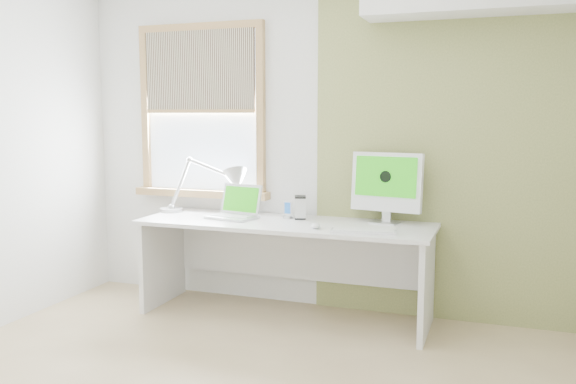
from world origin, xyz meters
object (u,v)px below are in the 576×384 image
at_px(desk, 287,246).
at_px(external_drive, 300,207).
at_px(desk_lamp, 224,184).
at_px(imac, 387,184).
at_px(laptop, 236,209).

height_order(desk, external_drive, external_drive).
xyz_separation_m(desk_lamp, imac, (1.32, -0.01, 0.05)).
bearing_deg(laptop, desk, 0.76).
xyz_separation_m(laptop, external_drive, (0.49, 0.12, 0.02)).
bearing_deg(desk_lamp, imac, -0.31).
bearing_deg(imac, desk, -167.92).
xyz_separation_m(desk, external_drive, (0.06, 0.12, 0.28)).
xyz_separation_m(desk_lamp, external_drive, (0.67, -0.04, -0.15)).
bearing_deg(desk, external_drive, 61.81).
bearing_deg(desk_lamp, laptop, -42.70).
bearing_deg(desk, desk_lamp, 165.08).
xyz_separation_m(desk_lamp, laptop, (0.18, -0.17, -0.17)).
height_order(desk_lamp, laptop, desk_lamp).
distance_m(laptop, imac, 1.17).
relative_size(external_drive, imac, 0.33).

